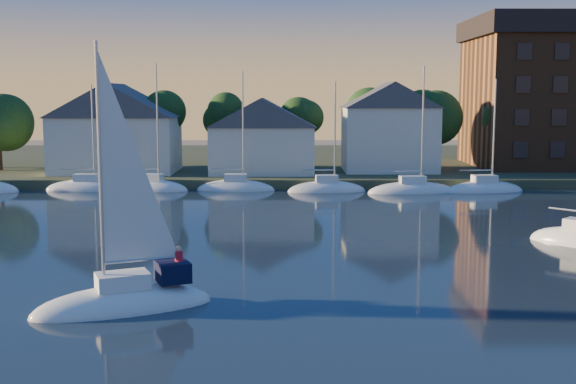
{
  "coord_description": "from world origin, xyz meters",
  "views": [
    {
      "loc": [
        -3.53,
        -21.01,
        9.39
      ],
      "look_at": [
        -3.36,
        22.0,
        3.59
      ],
      "focal_mm": 45.0,
      "sensor_mm": 36.0,
      "label": 1
    }
  ],
  "objects_px": {
    "clubhouse_east": "(389,126)",
    "hero_sailboat": "(126,297)",
    "clubhouse_centre": "(262,135)",
    "clubhouse_west": "(116,127)"
  },
  "relations": [
    {
      "from": "clubhouse_west",
      "to": "clubhouse_east",
      "type": "relative_size",
      "value": 1.3
    },
    {
      "from": "clubhouse_west",
      "to": "hero_sailboat",
      "type": "height_order",
      "value": "hero_sailboat"
    },
    {
      "from": "clubhouse_centre",
      "to": "hero_sailboat",
      "type": "relative_size",
      "value": 0.91
    },
    {
      "from": "clubhouse_west",
      "to": "clubhouse_east",
      "type": "xyz_separation_m",
      "value": [
        30.0,
        1.0,
        0.07
      ]
    },
    {
      "from": "clubhouse_centre",
      "to": "clubhouse_east",
      "type": "xyz_separation_m",
      "value": [
        14.0,
        2.0,
        0.87
      ]
    },
    {
      "from": "clubhouse_centre",
      "to": "hero_sailboat",
      "type": "distance_m",
      "value": 47.54
    },
    {
      "from": "clubhouse_east",
      "to": "hero_sailboat",
      "type": "bearing_deg",
      "value": -110.7
    },
    {
      "from": "clubhouse_west",
      "to": "hero_sailboat",
      "type": "bearing_deg",
      "value": -76.61
    },
    {
      "from": "clubhouse_west",
      "to": "clubhouse_centre",
      "type": "distance_m",
      "value": 16.05
    },
    {
      "from": "clubhouse_east",
      "to": "hero_sailboat",
      "type": "distance_m",
      "value": 52.76
    }
  ]
}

